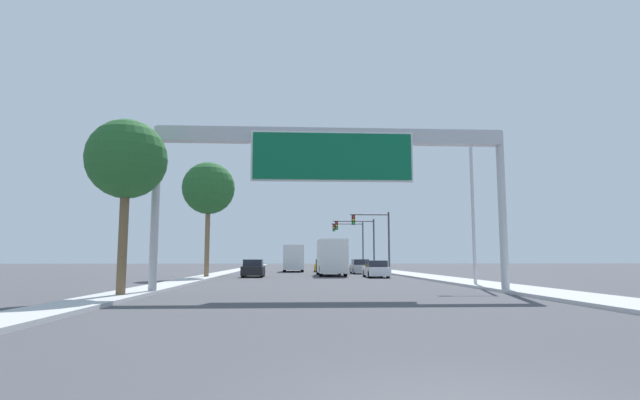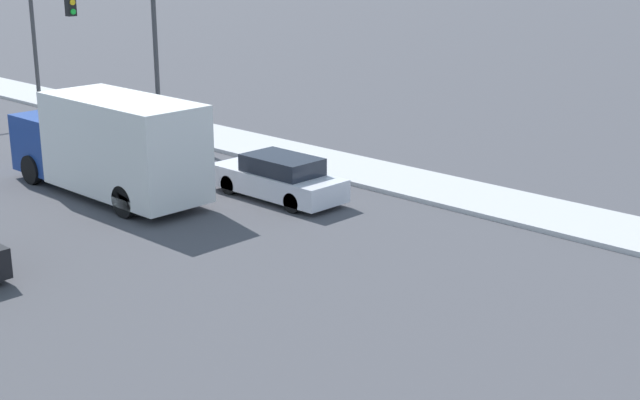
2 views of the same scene
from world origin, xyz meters
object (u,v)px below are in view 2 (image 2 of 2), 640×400
object	(u,v)px
car_far_right	(278,178)
traffic_light_mid_block	(0,15)
truck_box_secondary	(110,145)
car_near_left	(102,131)
traffic_light_near_intersection	(128,32)

from	to	relation	value
car_far_right	traffic_light_mid_block	bearing A→B (deg)	85.58
truck_box_secondary	car_far_right	bearing A→B (deg)	-49.94
truck_box_secondary	car_near_left	bearing A→B (deg)	59.63
car_near_left	truck_box_secondary	distance (m)	6.99
traffic_light_near_intersection	truck_box_secondary	bearing A→B (deg)	-129.71
truck_box_secondary	traffic_light_near_intersection	distance (m)	8.97
car_near_left	traffic_light_near_intersection	bearing A→B (deg)	17.02
car_far_right	traffic_light_near_intersection	world-z (taller)	traffic_light_near_intersection
car_far_right	traffic_light_near_intersection	bearing A→B (deg)	79.67
car_far_right	truck_box_secondary	distance (m)	5.53
car_near_left	truck_box_secondary	xyz separation A→B (m)	(-3.50, -5.97, 0.97)
truck_box_secondary	traffic_light_near_intersection	size ratio (longest dim) A/B	1.25
truck_box_secondary	traffic_light_mid_block	size ratio (longest dim) A/B	1.24
car_near_left	traffic_light_mid_block	xyz separation A→B (m)	(1.60, 10.60, 3.81)
truck_box_secondary	traffic_light_near_intersection	xyz separation A→B (m)	(5.46, 6.57, 2.74)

